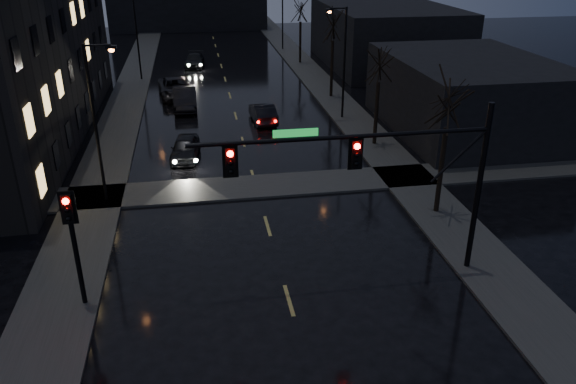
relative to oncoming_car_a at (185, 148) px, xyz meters
name	(u,v)px	position (x,y,z in m)	size (l,w,h in m)	color
sidewalk_left	(124,109)	(-4.74, 11.39, -0.61)	(3.00, 140.00, 0.12)	#2D2D2B
sidewalk_right	(335,100)	(12.26, 11.39, -0.61)	(3.00, 140.00, 0.12)	#2D2D2B
sidewalk_cross	(256,186)	(3.76, -5.11, -0.61)	(40.00, 3.00, 0.12)	#2D2D2B
commercial_right_near	(467,95)	(19.26, 2.39, 1.83)	(10.00, 14.00, 5.00)	black
commercial_right_far	(385,35)	(20.76, 24.39, 2.33)	(12.00, 18.00, 6.00)	black
signal_mast	(388,164)	(7.61, -14.61, 4.20)	(11.11, 0.41, 7.00)	black
signal_pole_left	(73,233)	(-3.74, -14.61, 2.34)	(0.35, 0.41, 4.53)	black
tree_near	(451,89)	(12.16, -9.61, 5.55)	(3.52, 3.52, 8.08)	black
tree_mid_a	(380,55)	(12.16, 0.39, 5.15)	(3.30, 3.30, 7.58)	black
tree_mid_b	(334,16)	(12.16, 12.39, 5.94)	(3.74, 3.74, 8.59)	black
tree_far	(301,4)	(12.16, 26.39, 5.39)	(3.43, 3.43, 7.88)	black
streetlight_l_near	(98,112)	(-3.82, -5.61, 4.10)	(1.53, 0.28, 8.00)	black
streetlight_l_far	(139,28)	(-3.82, 21.39, 4.10)	(1.53, 0.28, 8.00)	black
streetlight_r_mid	(342,54)	(11.34, 6.39, 4.10)	(1.53, 0.28, 8.00)	black
streetlight_r_far	(281,8)	(11.34, 34.39, 4.10)	(1.53, 0.28, 8.00)	black
oncoming_car_a	(185,148)	(0.00, 0.00, 0.00)	(1.59, 3.95, 1.34)	black
oncoming_car_b	(185,98)	(0.03, 10.96, 0.15)	(1.74, 4.99, 1.64)	black
oncoming_car_c	(176,88)	(-0.73, 14.61, 0.12)	(2.63, 5.71, 1.59)	black
oncoming_car_d	(194,60)	(1.01, 26.47, 0.00)	(1.88, 4.63, 1.34)	black
lead_car	(263,113)	(5.61, 6.49, 0.03)	(1.48, 4.26, 1.40)	black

